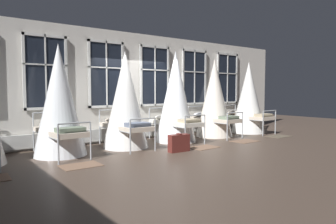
{
  "coord_description": "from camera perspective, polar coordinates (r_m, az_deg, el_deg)",
  "views": [
    {
      "loc": [
        -4.97,
        -7.36,
        1.55
      ],
      "look_at": [
        0.63,
        0.11,
        0.91
      ],
      "focal_mm": 33.4,
      "sensor_mm": 36.0,
      "label": 1
    }
  ],
  "objects": [
    {
      "name": "ground",
      "position": [
        9.02,
        -2.76,
        -5.99
      ],
      "size": [
        25.41,
        25.41,
        0.0
      ],
      "primitive_type": "plane",
      "color": "#4C3D33"
    },
    {
      "name": "rug_fourth",
      "position": [
        8.63,
        6.55,
        -6.42
      ],
      "size": [
        0.83,
        0.6,
        0.01
      ],
      "primitive_type": "cube",
      "rotation": [
        0.0,
        0.0,
        0.05
      ],
      "color": "brown",
      "rests_on": "ground"
    },
    {
      "name": "cot_third",
      "position": [
        8.56,
        -7.79,
        2.04
      ],
      "size": [
        1.24,
        1.89,
        2.63
      ],
      "rotation": [
        0.0,
        0.0,
        1.55
      ],
      "color": "#9EA3A8",
      "rests_on": "ground"
    },
    {
      "name": "rug_sixth",
      "position": [
        11.27,
        19.52,
        -4.19
      ],
      "size": [
        0.81,
        0.58,
        0.01
      ],
      "primitive_type": "cube",
      "rotation": [
        0.0,
        0.0,
        -0.02
      ],
      "color": "brown",
      "rests_on": "ground"
    },
    {
      "name": "rug_second",
      "position": [
        6.78,
        -15.6,
        -9.4
      ],
      "size": [
        0.8,
        0.57,
        0.01
      ],
      "primitive_type": "cube",
      "rotation": [
        0.0,
        0.0,
        -0.01
      ],
      "color": "brown",
      "rests_on": "ground"
    },
    {
      "name": "cot_fourth",
      "position": [
        9.51,
        1.38,
        2.63
      ],
      "size": [
        1.24,
        1.89,
        2.75
      ],
      "rotation": [
        0.0,
        0.0,
        1.55
      ],
      "color": "#9EA3A8",
      "rests_on": "ground"
    },
    {
      "name": "cot_second",
      "position": [
        7.86,
        -19.22,
        1.82
      ],
      "size": [
        1.24,
        1.89,
        2.66
      ],
      "rotation": [
        0.0,
        0.0,
        1.6
      ],
      "color": "#9EA3A8",
      "rests_on": "ground"
    },
    {
      "name": "cot_sixth",
      "position": [
        11.91,
        14.44,
        2.43
      ],
      "size": [
        1.24,
        1.88,
        2.61
      ],
      "rotation": [
        0.0,
        0.0,
        1.58
      ],
      "color": "#9EA3A8",
      "rests_on": "ground"
    },
    {
      "name": "rug_fifth",
      "position": [
        9.89,
        13.91,
        -5.19
      ],
      "size": [
        0.81,
        0.57,
        0.01
      ],
      "primitive_type": "cube",
      "rotation": [
        0.0,
        0.0,
        0.01
      ],
      "color": "brown",
      "rests_on": "ground"
    },
    {
      "name": "cot_fifth",
      "position": [
        10.69,
        8.44,
        2.42
      ],
      "size": [
        1.24,
        1.88,
        2.63
      ],
      "rotation": [
        0.0,
        0.0,
        1.58
      ],
      "color": "#9EA3A8",
      "rests_on": "ground"
    },
    {
      "name": "back_wall_with_windows",
      "position": [
        9.96,
        -6.91,
        4.62
      ],
      "size": [
        13.71,
        0.1,
        3.35
      ],
      "primitive_type": "cube",
      "color": "silver",
      "rests_on": "ground"
    },
    {
      "name": "window_bank",
      "position": [
        9.86,
        -6.55,
        2.08
      ],
      "size": [
        9.82,
        0.1,
        2.95
      ],
      "color": "black",
      "rests_on": "ground"
    },
    {
      "name": "suitcase_dark",
      "position": [
        7.97,
        2.01,
        -5.67
      ],
      "size": [
        0.57,
        0.24,
        0.47
      ],
      "rotation": [
        0.0,
        0.0,
        -0.06
      ],
      "color": "#5B231E",
      "rests_on": "ground"
    }
  ]
}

